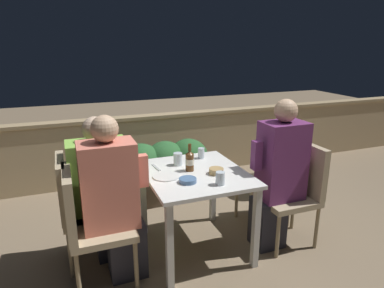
{
  "coord_description": "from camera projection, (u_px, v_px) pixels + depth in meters",
  "views": [
    {
      "loc": [
        -0.96,
        -2.43,
        1.73
      ],
      "look_at": [
        0.0,
        0.07,
        0.93
      ],
      "focal_mm": 32.0,
      "sensor_mm": 36.0,
      "label": 1
    }
  ],
  "objects": [
    {
      "name": "ground_plane",
      "position": [
        195.0,
        248.0,
        3.0
      ],
      "size": [
        16.0,
        16.0,
        0.0
      ],
      "primitive_type": "plane",
      "color": "#847056"
    },
    {
      "name": "parapet_wall",
      "position": [
        146.0,
        147.0,
        4.45
      ],
      "size": [
        9.0,
        0.18,
        0.84
      ],
      "color": "tan",
      "rests_on": "ground_plane"
    },
    {
      "name": "dining_table",
      "position": [
        195.0,
        183.0,
        2.82
      ],
      "size": [
        0.8,
        0.91,
        0.71
      ],
      "color": "white",
      "rests_on": "ground_plane"
    },
    {
      "name": "planter_hedge",
      "position": [
        166.0,
        168.0,
        3.83
      ],
      "size": [
        1.0,
        0.47,
        0.68
      ],
      "color": "brown",
      "rests_on": "ground_plane"
    },
    {
      "name": "chair_left_near",
      "position": [
        86.0,
        218.0,
        2.43
      ],
      "size": [
        0.46,
        0.46,
        0.9
      ],
      "color": "tan",
      "rests_on": "ground_plane"
    },
    {
      "name": "person_coral_top",
      "position": [
        114.0,
        200.0,
        2.47
      ],
      "size": [
        0.48,
        0.26,
        1.26
      ],
      "color": "#282833",
      "rests_on": "ground_plane"
    },
    {
      "name": "chair_left_far",
      "position": [
        78.0,
        202.0,
        2.68
      ],
      "size": [
        0.46,
        0.46,
        0.9
      ],
      "color": "tan",
      "rests_on": "ground_plane"
    },
    {
      "name": "person_green_blouse",
      "position": [
        104.0,
        190.0,
        2.73
      ],
      "size": [
        0.51,
        0.26,
        1.2
      ],
      "color": "#282833",
      "rests_on": "ground_plane"
    },
    {
      "name": "chair_right_near",
      "position": [
        296.0,
        185.0,
        3.0
      ],
      "size": [
        0.46,
        0.46,
        0.9
      ],
      "color": "tan",
      "rests_on": "ground_plane"
    },
    {
      "name": "person_purple_stripe",
      "position": [
        278.0,
        175.0,
        2.89
      ],
      "size": [
        0.47,
        0.26,
        1.3
      ],
      "color": "#282833",
      "rests_on": "ground_plane"
    },
    {
      "name": "chair_right_far",
      "position": [
        275.0,
        171.0,
        3.31
      ],
      "size": [
        0.46,
        0.46,
        0.9
      ],
      "color": "tan",
      "rests_on": "ground_plane"
    },
    {
      "name": "beer_bottle",
      "position": [
        190.0,
        161.0,
        2.8
      ],
      "size": [
        0.07,
        0.07,
        0.23
      ],
      "color": "brown",
      "rests_on": "dining_table"
    },
    {
      "name": "plate_0",
      "position": [
        166.0,
        176.0,
        2.69
      ],
      "size": [
        0.22,
        0.22,
        0.01
      ],
      "color": "white",
      "rests_on": "dining_table"
    },
    {
      "name": "bowl_0",
      "position": [
        188.0,
        180.0,
        2.58
      ],
      "size": [
        0.13,
        0.13,
        0.03
      ],
      "color": "#4C709E",
      "rests_on": "dining_table"
    },
    {
      "name": "bowl_1",
      "position": [
        216.0,
        171.0,
        2.75
      ],
      "size": [
        0.12,
        0.12,
        0.05
      ],
      "color": "tan",
      "rests_on": "dining_table"
    },
    {
      "name": "glass_cup_0",
      "position": [
        178.0,
        159.0,
        2.94
      ],
      "size": [
        0.08,
        0.08,
        0.11
      ],
      "color": "silver",
      "rests_on": "dining_table"
    },
    {
      "name": "glass_cup_1",
      "position": [
        220.0,
        178.0,
        2.53
      ],
      "size": [
        0.07,
        0.07,
        0.1
      ],
      "color": "silver",
      "rests_on": "dining_table"
    },
    {
      "name": "glass_cup_2",
      "position": [
        201.0,
        153.0,
        3.11
      ],
      "size": [
        0.06,
        0.06,
        0.1
      ],
      "color": "silver",
      "rests_on": "dining_table"
    },
    {
      "name": "fork_0",
      "position": [
        156.0,
        167.0,
        2.88
      ],
      "size": [
        0.04,
        0.17,
        0.01
      ],
      "color": "silver",
      "rests_on": "dining_table"
    },
    {
      "name": "potted_plant",
      "position": [
        273.0,
        157.0,
        3.96
      ],
      "size": [
        0.34,
        0.34,
        0.75
      ],
      "color": "brown",
      "rests_on": "ground_plane"
    }
  ]
}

